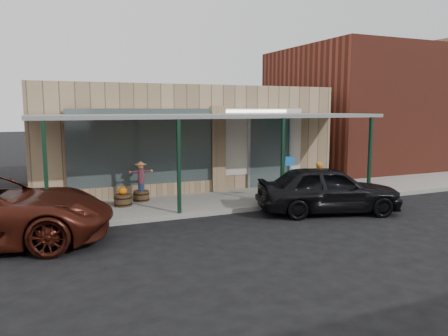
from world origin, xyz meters
name	(u,v)px	position (x,y,z in m)	size (l,w,h in m)	color
ground	(266,229)	(0.00, 0.00, 0.00)	(120.00, 120.00, 0.00)	black
sidewalk	(216,201)	(0.00, 3.60, 0.07)	(40.00, 3.20, 0.15)	gray
storefront	(176,136)	(0.00, 8.16, 2.09)	(12.00, 6.25, 4.20)	tan
awning	(216,117)	(0.00, 3.56, 3.01)	(12.00, 3.00, 3.04)	slate
block_buildings_near	(210,99)	(2.01, 9.20, 3.77)	(61.00, 8.00, 8.00)	maroon
barrel_scarecrow	(141,188)	(-2.46, 4.35, 0.62)	(0.83, 0.67, 1.39)	#4D381E
barrel_pumpkin	(123,199)	(-3.19, 3.83, 0.39)	(0.73, 0.73, 0.67)	#4D381E
handicap_sign	(289,172)	(2.23, 2.40, 1.14)	(0.32, 0.06, 1.53)	gray
parked_sedan	(328,189)	(2.73, 0.89, 0.76)	(4.80, 3.01, 1.57)	black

